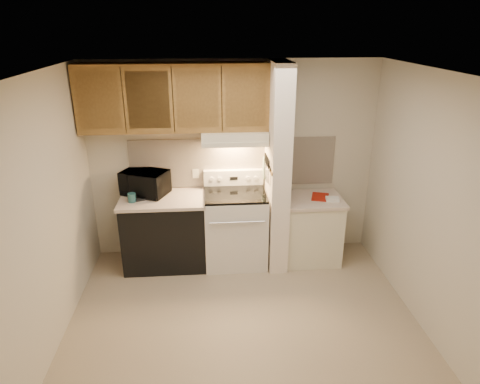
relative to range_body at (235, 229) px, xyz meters
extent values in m
plane|color=tan|center=(0.00, -1.16, -0.46)|extent=(3.60, 3.60, 0.00)
plane|color=white|center=(0.00, -1.16, 2.04)|extent=(3.60, 3.60, 0.00)
cube|color=beige|center=(0.00, 0.34, 0.79)|extent=(3.60, 2.50, 0.02)
cube|color=beige|center=(-1.80, -1.16, 0.79)|extent=(0.02, 3.00, 2.50)
cube|color=beige|center=(1.80, -1.16, 0.79)|extent=(0.02, 3.00, 2.50)
cube|color=#FAE5CD|center=(0.00, 0.33, 0.78)|extent=(2.60, 0.02, 0.63)
cube|color=silver|center=(0.00, 0.00, 0.00)|extent=(0.76, 0.65, 0.92)
cube|color=black|center=(0.00, -0.32, 0.04)|extent=(0.50, 0.01, 0.30)
cylinder|color=silver|center=(0.00, -0.35, 0.26)|extent=(0.65, 0.02, 0.02)
cube|color=black|center=(0.00, 0.00, 0.48)|extent=(0.74, 0.64, 0.03)
cube|color=silver|center=(0.00, 0.28, 0.59)|extent=(0.76, 0.08, 0.20)
cube|color=black|center=(0.00, 0.24, 0.59)|extent=(0.10, 0.01, 0.04)
cylinder|color=silver|center=(-0.28, 0.24, 0.59)|extent=(0.05, 0.02, 0.05)
cylinder|color=silver|center=(-0.18, 0.24, 0.59)|extent=(0.05, 0.02, 0.05)
cylinder|color=silver|center=(0.18, 0.24, 0.59)|extent=(0.05, 0.02, 0.05)
cylinder|color=silver|center=(0.28, 0.24, 0.59)|extent=(0.05, 0.02, 0.05)
cube|color=black|center=(-0.88, 0.01, -0.03)|extent=(1.00, 0.63, 0.87)
cube|color=beige|center=(-0.88, 0.01, 0.43)|extent=(1.04, 0.67, 0.04)
cube|color=black|center=(-1.12, -0.04, 0.46)|extent=(0.23, 0.15, 0.02)
cylinder|color=#26575B|center=(-1.23, -0.09, 0.50)|extent=(0.12, 0.12, 0.11)
cube|color=beige|center=(-0.48, 0.32, 0.64)|extent=(0.08, 0.01, 0.12)
imported|color=black|center=(-1.10, 0.15, 0.60)|extent=(0.64, 0.55, 0.30)
cube|color=white|center=(0.51, -0.01, 0.79)|extent=(0.22, 0.70, 2.50)
cube|color=olive|center=(0.39, -0.01, 0.84)|extent=(0.01, 0.70, 0.04)
cube|color=black|center=(0.39, -0.06, 0.86)|extent=(0.02, 0.42, 0.04)
cube|color=silver|center=(0.38, -0.20, 0.76)|extent=(0.01, 0.03, 0.16)
cylinder|color=black|center=(0.38, -0.21, 0.91)|extent=(0.02, 0.02, 0.10)
cube|color=silver|center=(0.38, -0.14, 0.75)|extent=(0.01, 0.04, 0.18)
cylinder|color=black|center=(0.38, -0.13, 0.91)|extent=(0.02, 0.02, 0.10)
cube|color=silver|center=(0.38, -0.05, 0.74)|extent=(0.01, 0.04, 0.20)
cylinder|color=black|center=(0.38, -0.06, 0.91)|extent=(0.02, 0.02, 0.10)
cube|color=silver|center=(0.38, 0.02, 0.76)|extent=(0.01, 0.04, 0.16)
cylinder|color=black|center=(0.38, 0.02, 0.91)|extent=(0.02, 0.02, 0.10)
cube|color=silver|center=(0.38, 0.10, 0.75)|extent=(0.01, 0.04, 0.18)
cylinder|color=black|center=(0.38, 0.10, 0.91)|extent=(0.02, 0.02, 0.10)
cube|color=gray|center=(0.38, 0.17, 0.75)|extent=(0.03, 0.11, 0.27)
cube|color=beige|center=(0.97, -0.01, -0.06)|extent=(0.70, 0.60, 0.81)
cube|color=beige|center=(0.97, -0.01, 0.37)|extent=(0.74, 0.64, 0.04)
cube|color=#9A170A|center=(1.07, 0.02, 0.39)|extent=(0.28, 0.33, 0.01)
cube|color=white|center=(1.19, -0.11, 0.41)|extent=(0.17, 0.13, 0.04)
cube|color=beige|center=(0.00, 0.12, 1.17)|extent=(0.78, 0.44, 0.15)
cube|color=beige|center=(0.00, -0.08, 1.12)|extent=(0.78, 0.04, 0.06)
cube|color=olive|center=(-0.69, 0.17, 1.62)|extent=(2.18, 0.33, 0.77)
cube|color=olive|center=(-1.51, 0.01, 1.62)|extent=(0.46, 0.01, 0.63)
cube|color=black|center=(-1.23, 0.01, 1.62)|extent=(0.01, 0.01, 0.73)
cube|color=olive|center=(-0.96, 0.01, 1.62)|extent=(0.46, 0.01, 0.63)
cube|color=black|center=(-0.69, 0.01, 1.62)|extent=(0.01, 0.01, 0.73)
cube|color=olive|center=(-0.42, 0.01, 1.62)|extent=(0.46, 0.01, 0.63)
cube|color=black|center=(-0.14, 0.01, 1.62)|extent=(0.01, 0.01, 0.73)
cube|color=olive|center=(0.13, 0.01, 1.62)|extent=(0.46, 0.01, 0.63)
camera|label=1|loc=(-0.32, -4.84, 2.43)|focal=32.00mm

